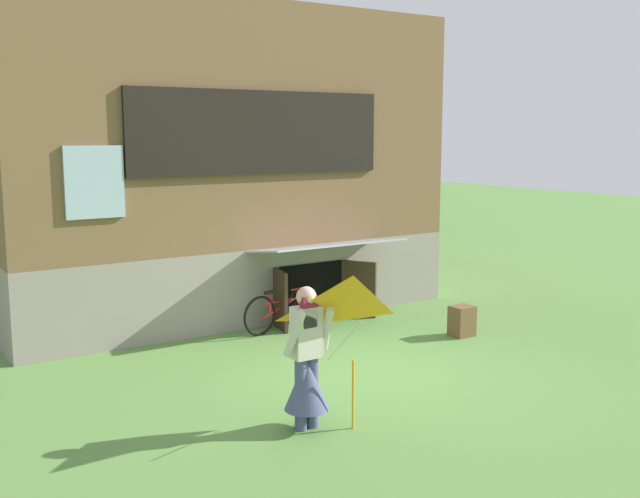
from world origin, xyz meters
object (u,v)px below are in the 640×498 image
Objects in this scene: bicycle_red at (280,310)px; wooden_crate at (462,321)px; kite at (353,318)px; person at (307,369)px.

bicycle_red is 3.10× the size of wooden_crate.
person is at bearing 113.14° from kite.
wooden_crate is (2.40, -1.99, -0.10)m from bicycle_red.
kite reaches higher than bicycle_red.
person is 3.26× the size of wooden_crate.
kite is 4.95m from wooden_crate.
wooden_crate is at bearing 22.25° from person.
kite is 1.10× the size of bicycle_red.
person is at bearing -127.28° from bicycle_red.
kite is at bearing -121.69° from bicycle_red.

